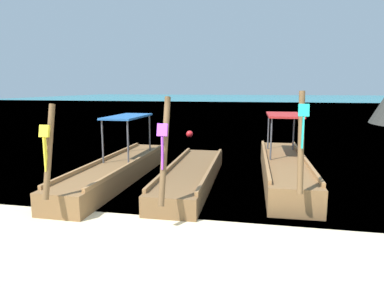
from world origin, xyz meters
name	(u,v)px	position (x,y,z in m)	size (l,w,h in m)	color
ground	(151,252)	(0.00, 0.00, 0.00)	(120.00, 120.00, 0.00)	beige
sea_water	(250,102)	(0.00, 61.55, 0.00)	(120.00, 120.00, 0.00)	#147A89
longtail_boat_yellow_ribbon	(118,169)	(-2.34, 4.10, 0.33)	(1.22, 6.65, 2.41)	brown
longtail_boat_violet_ribbon	(191,175)	(-0.13, 4.10, 0.26)	(1.29, 6.03, 2.56)	brown
longtail_boat_turquoise_ribbon	(284,168)	(2.49, 4.99, 0.38)	(1.30, 6.44, 2.67)	brown
mooring_buoy_near	(190,134)	(-1.99, 12.95, 0.19)	(0.38, 0.38, 0.38)	red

